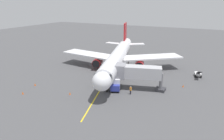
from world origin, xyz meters
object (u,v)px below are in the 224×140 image
jet_bridge (134,72)px  box_truck_near_nose (115,83)px  safety_cone_wing_port (23,93)px  safety_cone_nose_right (35,84)px  safety_cone_wing_starboard (70,93)px  airplane (118,57)px  ground_crew_marshaller (131,90)px  belt_loader_portside (198,74)px  safety_cone_nose_left (183,86)px

jet_bridge → box_truck_near_nose: 4.64m
box_truck_near_nose → safety_cone_wing_port: 19.19m
jet_bridge → safety_cone_nose_right: jet_bridge is taller
jet_bridge → safety_cone_wing_starboard: size_ratio=20.80×
airplane → safety_cone_wing_port: airplane is taller
airplane → safety_cone_wing_port: 25.01m
airplane → ground_crew_marshaller: bearing=125.1°
belt_loader_portside → safety_cone_wing_port: 41.27m
airplane → jet_bridge: 12.50m
box_truck_near_nose → safety_cone_nose_right: size_ratio=9.08×
safety_cone_nose_right → safety_cone_wing_starboard: bearing=178.0°
box_truck_near_nose → safety_cone_wing_port: (15.73, 10.94, -1.11)m
jet_bridge → safety_cone_wing_starboard: bearing=39.2°
belt_loader_portside → safety_cone_nose_right: size_ratio=8.58×
safety_cone_nose_right → box_truck_near_nose: bearing=-159.4°
box_truck_near_nose → safety_cone_wing_port: size_ratio=9.08×
jet_bridge → safety_cone_nose_left: size_ratio=20.80×
belt_loader_portside → safety_cone_nose_left: bearing=75.4°
belt_loader_portside → safety_cone_wing_port: belt_loader_portside is taller
ground_crew_marshaller → safety_cone_wing_starboard: ground_crew_marshaller is taller
airplane → safety_cone_nose_left: (-17.69, 3.59, -3.73)m
belt_loader_portside → jet_bridge: bearing=51.1°
safety_cone_wing_port → safety_cone_nose_left: bearing=-147.1°
safety_cone_wing_starboard → safety_cone_wing_port: bearing=25.7°
safety_cone_nose_right → ground_crew_marshaller: bearing=-165.8°
jet_bridge → safety_cone_nose_right: (20.54, 8.26, -3.49)m
ground_crew_marshaller → safety_cone_wing_port: ground_crew_marshaller is taller
safety_cone_wing_port → box_truck_near_nose: bearing=-145.2°
box_truck_near_nose → belt_loader_portside: (-15.22, -16.37, -0.67)m
jet_bridge → box_truck_near_nose: size_ratio=2.29×
safety_cone_nose_left → safety_cone_wing_starboard: size_ratio=1.00×
safety_cone_nose_left → safety_cone_nose_right: (29.96, 14.04, 0.00)m
jet_bridge → box_truck_near_nose: (3.53, 1.85, -2.38)m
box_truck_near_nose → safety_cone_wing_starboard: 9.81m
airplane → safety_cone_wing_port: (10.99, 22.16, -3.73)m
airplane → jet_bridge: size_ratio=3.46×
belt_loader_portside → safety_cone_wing_starboard: (22.25, 23.12, -0.44)m
box_truck_near_nose → safety_cone_wing_port: bearing=34.8°
belt_loader_portside → safety_cone_nose_right: 39.47m
ground_crew_marshaller → box_truck_near_nose: box_truck_near_nose is taller
safety_cone_nose_left → safety_cone_wing_starboard: 24.62m
belt_loader_portside → safety_cone_wing_port: bearing=41.4°
airplane → safety_cone_nose_right: (12.27, 17.63, -3.73)m
safety_cone_wing_starboard → ground_crew_marshaller: bearing=-152.7°
box_truck_near_nose → belt_loader_portside: size_ratio=1.06×
jet_bridge → safety_cone_wing_port: jet_bridge is taller
ground_crew_marshaller → safety_cone_nose_left: bearing=-135.9°
safety_cone_nose_right → belt_loader_portside: bearing=-144.8°
safety_cone_nose_left → safety_cone_wing_starboard: bearing=35.8°
airplane → safety_cone_nose_right: airplane is taller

